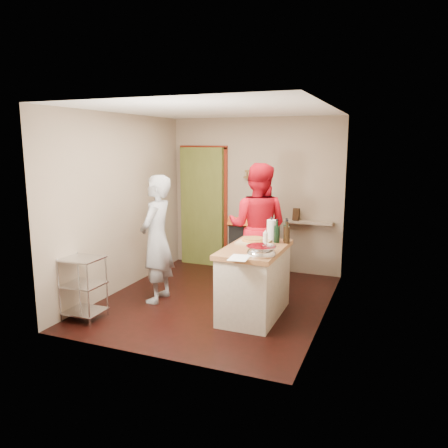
% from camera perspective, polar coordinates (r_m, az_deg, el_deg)
% --- Properties ---
extents(floor, '(3.50, 3.50, 0.00)m').
position_cam_1_polar(floor, '(6.22, -1.13, -9.94)').
color(floor, black).
rests_on(floor, ground).
extents(back_wall, '(3.00, 0.44, 2.60)m').
position_cam_1_polar(back_wall, '(7.79, -0.39, 2.84)').
color(back_wall, gray).
rests_on(back_wall, ground).
extents(left_wall, '(0.04, 3.50, 2.60)m').
position_cam_1_polar(left_wall, '(6.62, -13.23, 2.65)').
color(left_wall, gray).
rests_on(left_wall, ground).
extents(right_wall, '(0.04, 3.50, 2.60)m').
position_cam_1_polar(right_wall, '(5.49, 13.40, 1.06)').
color(right_wall, gray).
rests_on(right_wall, ground).
extents(ceiling, '(3.00, 3.50, 0.02)m').
position_cam_1_polar(ceiling, '(5.84, -1.22, 14.79)').
color(ceiling, white).
rests_on(ceiling, back_wall).
extents(stove, '(0.60, 0.63, 1.00)m').
position_cam_1_polar(stove, '(7.35, 3.54, -3.06)').
color(stove, black).
rests_on(stove, ground).
extents(wire_shelving, '(0.48, 0.40, 0.80)m').
position_cam_1_polar(wire_shelving, '(5.75, -17.94, -7.60)').
color(wire_shelving, silver).
rests_on(wire_shelving, ground).
extents(island, '(0.72, 1.32, 1.21)m').
position_cam_1_polar(island, '(5.58, 4.03, -7.25)').
color(island, beige).
rests_on(island, ground).
extents(person_stripe, '(0.47, 0.67, 1.76)m').
position_cam_1_polar(person_stripe, '(6.06, -8.78, -1.96)').
color(person_stripe, silver).
rests_on(person_stripe, ground).
extents(person_red, '(0.94, 0.74, 1.89)m').
position_cam_1_polar(person_red, '(6.50, 4.40, -0.39)').
color(person_red, red).
rests_on(person_red, ground).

